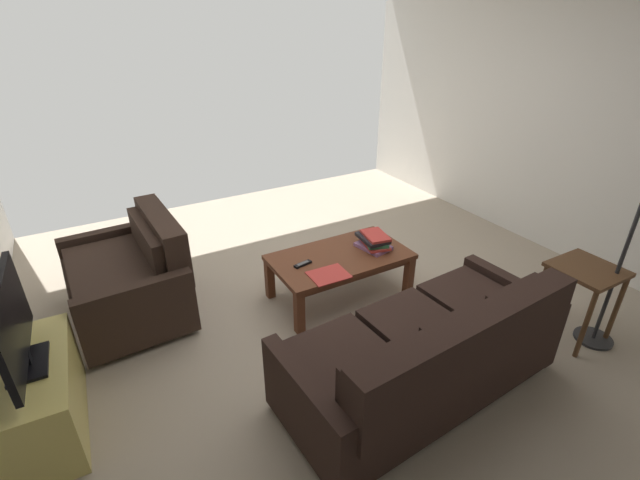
# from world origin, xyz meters

# --- Properties ---
(ground_plane) EXTENTS (5.18, 5.84, 0.01)m
(ground_plane) POSITION_xyz_m (0.00, 0.00, -0.00)
(ground_plane) COLOR tan
(wall_left) EXTENTS (0.12, 5.84, 2.68)m
(wall_left) POSITION_xyz_m (-2.59, 0.00, 1.34)
(wall_left) COLOR white
(wall_left) RESTS_ON ground
(sofa_main) EXTENTS (1.93, 0.95, 0.81)m
(sofa_main) POSITION_xyz_m (0.03, 1.13, 0.35)
(sofa_main) COLOR black
(sofa_main) RESTS_ON ground
(loveseat_near) EXTENTS (0.90, 1.20, 0.85)m
(loveseat_near) POSITION_xyz_m (1.53, -0.77, 0.36)
(loveseat_near) COLOR black
(loveseat_near) RESTS_ON ground
(coffee_table) EXTENTS (1.19, 0.67, 0.42)m
(coffee_table) POSITION_xyz_m (-0.09, -0.13, 0.36)
(coffee_table) COLOR brown
(coffee_table) RESTS_ON ground
(end_table) EXTENTS (0.45, 0.45, 0.62)m
(end_table) POSITION_xyz_m (-1.39, 1.23, 0.50)
(end_table) COLOR brown
(end_table) RESTS_ON ground
(tv_stand) EXTENTS (0.42, 0.92, 0.50)m
(tv_stand) POSITION_xyz_m (2.21, 0.21, 0.25)
(tv_stand) COLOR #D8C666
(tv_stand) RESTS_ON ground
(flat_tv) EXTENTS (0.21, 0.82, 0.54)m
(flat_tv) POSITION_xyz_m (2.21, 0.20, 0.78)
(flat_tv) COLOR black
(flat_tv) RESTS_ON tv_stand
(book_stack) EXTENTS (0.27, 0.33, 0.14)m
(book_stack) POSITION_xyz_m (-0.42, -0.10, 0.48)
(book_stack) COLOR #996699
(book_stack) RESTS_ON coffee_table
(tv_remote) EXTENTS (0.17, 0.07, 0.02)m
(tv_remote) POSITION_xyz_m (0.27, -0.14, 0.43)
(tv_remote) COLOR black
(tv_remote) RESTS_ON coffee_table
(loose_magazine) EXTENTS (0.32, 0.26, 0.01)m
(loose_magazine) POSITION_xyz_m (0.16, 0.10, 0.42)
(loose_magazine) COLOR #C63833
(loose_magazine) RESTS_ON coffee_table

